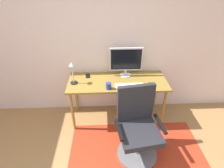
{
  "coord_description": "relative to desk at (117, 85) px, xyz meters",
  "views": [
    {
      "loc": [
        0.34,
        -0.65,
        2.26
      ],
      "look_at": [
        0.44,
        1.57,
        0.87
      ],
      "focal_mm": 29.19,
      "sensor_mm": 36.0,
      "label": 1
    }
  ],
  "objects": [
    {
      "name": "wall_back",
      "position": [
        -0.54,
        0.38,
        0.61
      ],
      "size": [
        6.0,
        0.1,
        2.6
      ],
      "primitive_type": "cube",
      "color": "beige",
      "rests_on": "ground"
    },
    {
      "name": "area_rug",
      "position": [
        0.23,
        -0.7,
        -0.69
      ],
      "size": [
        1.93,
        1.03,
        0.01
      ],
      "primitive_type": "cube",
      "color": "#A5301A",
      "rests_on": "ground"
    },
    {
      "name": "desk",
      "position": [
        0.0,
        0.0,
        0.0
      ],
      "size": [
        1.57,
        0.62,
        0.77
      ],
      "color": "olive",
      "rests_on": "ground"
    },
    {
      "name": "monitor",
      "position": [
        0.14,
        0.17,
        0.36
      ],
      "size": [
        0.52,
        0.18,
        0.48
      ],
      "color": "#B2B2B7",
      "rests_on": "desk"
    },
    {
      "name": "keyboard",
      "position": [
        0.17,
        -0.16,
        0.09
      ],
      "size": [
        0.43,
        0.13,
        0.02
      ],
      "primitive_type": "cube",
      "color": "white",
      "rests_on": "desk"
    },
    {
      "name": "computer_mouse",
      "position": [
        0.49,
        -0.15,
        0.09
      ],
      "size": [
        0.06,
        0.1,
        0.03
      ],
      "primitive_type": "ellipsoid",
      "color": "black",
      "rests_on": "desk"
    },
    {
      "name": "coffee_cup",
      "position": [
        -0.15,
        -0.22,
        0.13
      ],
      "size": [
        0.08,
        0.08,
        0.1
      ],
      "primitive_type": "cylinder",
      "color": "navy",
      "rests_on": "desk"
    },
    {
      "name": "cell_phone",
      "position": [
        -0.48,
        0.18,
        0.08
      ],
      "size": [
        0.09,
        0.15,
        0.01
      ],
      "primitive_type": "cube",
      "rotation": [
        0.0,
        0.0,
        0.13
      ],
      "color": "black",
      "rests_on": "desk"
    },
    {
      "name": "desk_lamp",
      "position": [
        -0.68,
        -0.04,
        0.31
      ],
      "size": [
        0.11,
        0.11,
        0.36
      ],
      "color": "black",
      "rests_on": "desk"
    },
    {
      "name": "office_chair",
      "position": [
        0.22,
        -0.73,
        -0.27
      ],
      "size": [
        0.64,
        0.59,
        1.04
      ],
      "rotation": [
        0.0,
        0.0,
        0.15
      ],
      "color": "slate",
      "rests_on": "ground"
    }
  ]
}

